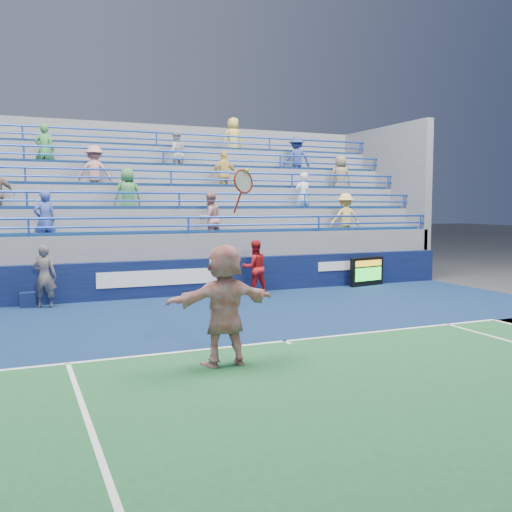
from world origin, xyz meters
name	(u,v)px	position (x,y,z in m)	size (l,w,h in m)	color
ground	(285,342)	(0.00, 0.00, 0.00)	(120.00, 120.00, 0.00)	#333538
sponsor_wall	(191,277)	(0.00, 6.50, 0.55)	(18.00, 0.32, 1.10)	#0A0F37
bleacher_stand	(161,238)	(0.00, 10.27, 1.55)	(18.00, 5.60, 6.13)	slate
serve_speed_board	(367,272)	(6.02, 6.10, 0.49)	(1.41, 0.42, 0.97)	black
judge_chair	(28,299)	(-4.59, 6.22, 0.23)	(0.42, 0.42, 0.71)	#0D1A42
tennis_player	(224,305)	(-1.66, -1.08, 1.04)	(1.94, 0.70, 3.32)	silver
line_judge	(45,276)	(-4.17, 5.90, 0.84)	(0.62, 0.40, 1.69)	#16203D
ball_girl	(255,268)	(1.82, 5.87, 0.83)	(0.81, 0.63, 1.66)	#A91316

